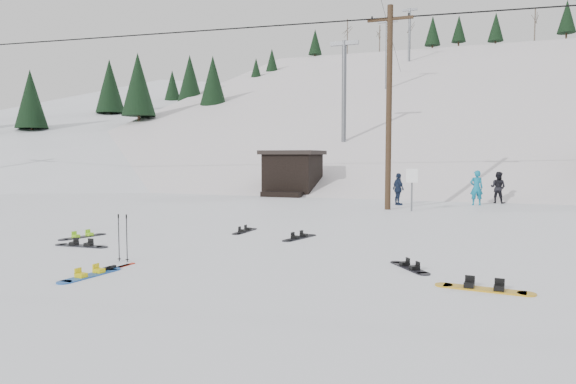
% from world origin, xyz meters
% --- Properties ---
extents(ground, '(200.00, 200.00, 0.00)m').
position_xyz_m(ground, '(0.00, 0.00, 0.00)').
color(ground, white).
rests_on(ground, ground).
extents(ski_slope, '(60.00, 85.24, 65.97)m').
position_xyz_m(ski_slope, '(0.00, 55.00, -12.00)').
color(ski_slope, silver).
rests_on(ski_slope, ground).
extents(ridge_left, '(47.54, 95.03, 58.38)m').
position_xyz_m(ridge_left, '(-36.00, 48.00, -11.00)').
color(ridge_left, white).
rests_on(ridge_left, ground).
extents(treeline_left, '(20.00, 64.00, 10.00)m').
position_xyz_m(treeline_left, '(-34.00, 40.00, 0.00)').
color(treeline_left, black).
rests_on(treeline_left, ground).
extents(treeline_crest, '(50.00, 6.00, 10.00)m').
position_xyz_m(treeline_crest, '(0.00, 86.00, 0.00)').
color(treeline_crest, black).
rests_on(treeline_crest, ski_slope).
extents(utility_pole, '(2.00, 0.26, 9.00)m').
position_xyz_m(utility_pole, '(2.00, 14.00, 4.68)').
color(utility_pole, '#3A2819').
rests_on(utility_pole, ground).
extents(trail_sign, '(0.50, 0.09, 1.85)m').
position_xyz_m(trail_sign, '(3.10, 13.58, 1.27)').
color(trail_sign, '#595B60').
rests_on(trail_sign, ground).
extents(lift_hut, '(3.40, 4.10, 2.75)m').
position_xyz_m(lift_hut, '(-5.00, 20.94, 1.36)').
color(lift_hut, black).
rests_on(lift_hut, ground).
extents(lift_tower_near, '(2.20, 0.36, 8.00)m').
position_xyz_m(lift_tower_near, '(-4.00, 30.00, 7.86)').
color(lift_tower_near, '#595B60').
rests_on(lift_tower_near, ski_slope).
extents(lift_tower_mid, '(2.20, 0.36, 8.00)m').
position_xyz_m(lift_tower_mid, '(-4.00, 50.00, 14.36)').
color(lift_tower_mid, '#595B60').
rests_on(lift_tower_mid, ski_slope).
extents(lift_tower_far, '(2.20, 0.36, 8.00)m').
position_xyz_m(lift_tower_far, '(-4.00, 70.00, 20.86)').
color(lift_tower_far, '#595B60').
rests_on(lift_tower_far, ski_slope).
extents(hero_snowboard, '(0.42, 1.53, 0.11)m').
position_xyz_m(hero_snowboard, '(-1.52, -0.97, 0.03)').
color(hero_snowboard, '#1A52AE').
rests_on(hero_snowboard, ground).
extents(hero_skis, '(0.22, 1.54, 0.08)m').
position_xyz_m(hero_skis, '(-1.51, -0.43, 0.02)').
color(hero_skis, '#A92111').
rests_on(hero_skis, ground).
extents(ski_poles, '(0.30, 0.08, 1.08)m').
position_xyz_m(ski_poles, '(-1.81, 0.43, 0.55)').
color(ski_poles, black).
rests_on(ski_poles, ground).
extents(board_scatter_a, '(1.60, 0.36, 0.11)m').
position_xyz_m(board_scatter_a, '(-4.13, 1.69, 0.03)').
color(board_scatter_a, black).
rests_on(board_scatter_a, ground).
extents(board_scatter_b, '(0.30, 1.47, 0.10)m').
position_xyz_m(board_scatter_b, '(-1.16, 5.58, 0.03)').
color(board_scatter_b, black).
rests_on(board_scatter_b, ground).
extents(board_scatter_c, '(0.59, 1.51, 0.11)m').
position_xyz_m(board_scatter_c, '(-5.18, 2.92, 0.03)').
color(board_scatter_c, black).
rests_on(board_scatter_c, ground).
extents(board_scatter_d, '(0.95, 1.21, 0.10)m').
position_xyz_m(board_scatter_d, '(4.39, 1.94, 0.03)').
color(board_scatter_d, black).
rests_on(board_scatter_d, ground).
extents(board_scatter_e, '(1.70, 0.47, 0.12)m').
position_xyz_m(board_scatter_e, '(5.86, 0.57, 0.03)').
color(board_scatter_e, gold).
rests_on(board_scatter_e, ground).
extents(board_scatter_f, '(0.62, 1.52, 0.11)m').
position_xyz_m(board_scatter_f, '(0.89, 4.93, 0.03)').
color(board_scatter_f, black).
rests_on(board_scatter_f, ground).
extents(skier_teal, '(0.69, 0.53, 1.70)m').
position_xyz_m(skier_teal, '(5.75, 17.53, 0.85)').
color(skier_teal, '#0E6B8C').
rests_on(skier_teal, ground).
extents(skier_dark, '(0.96, 0.87, 1.61)m').
position_xyz_m(skier_dark, '(6.78, 18.94, 0.80)').
color(skier_dark, black).
rests_on(skier_dark, ground).
extents(skier_navy, '(0.87, 0.96, 1.57)m').
position_xyz_m(skier_navy, '(2.16, 16.23, 0.79)').
color(skier_navy, '#172139').
rests_on(skier_navy, ground).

